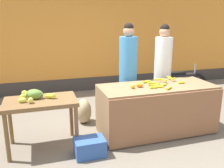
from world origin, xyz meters
TOP-DOWN VIEW (x-y plane):
  - ground_plane at (0.00, 0.00)m, footprint 24.00×24.00m
  - market_wall_back at (0.00, 3.05)m, footprint 9.87×0.23m
  - fruit_stall_counter at (0.48, -0.01)m, footprint 2.00×0.85m
  - side_table_wooden at (-1.46, 0.00)m, footprint 1.06×0.65m
  - banana_bunch_pile at (0.53, 0.05)m, footprint 0.74×0.68m
  - orange_pile at (0.10, -0.02)m, footprint 0.23×0.13m
  - mango_papaya_pile at (-1.55, 0.08)m, footprint 0.54×0.51m
  - vendor_woman_blue_shirt at (0.19, 0.66)m, footprint 0.34×0.34m
  - vendor_woman_white_shirt at (0.95, 0.69)m, footprint 0.34×0.34m
  - parked_motorcycle at (1.86, 1.46)m, footprint 1.60×0.18m
  - produce_crate at (-0.82, -0.44)m, footprint 0.44×0.32m
  - produce_sack at (-0.68, 0.75)m, footprint 0.31×0.37m

SIDE VIEW (x-z plane):
  - ground_plane at x=0.00m, z-range 0.00..0.00m
  - produce_crate at x=-0.82m, z-range 0.00..0.26m
  - produce_sack at x=-0.68m, z-range 0.00..0.47m
  - parked_motorcycle at x=1.86m, z-range -0.04..0.84m
  - fruit_stall_counter at x=0.48m, z-range 0.00..0.85m
  - side_table_wooden at x=-1.46m, z-range 0.28..1.07m
  - mango_papaya_pile at x=-1.55m, z-range 0.78..0.92m
  - banana_bunch_pile at x=0.53m, z-range 0.84..0.91m
  - orange_pile at x=0.10m, z-range 0.85..0.93m
  - vendor_woman_white_shirt at x=0.95m, z-range 0.01..1.87m
  - vendor_woman_blue_shirt at x=0.19m, z-range 0.01..1.90m
  - market_wall_back at x=0.00m, z-range -0.03..2.97m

